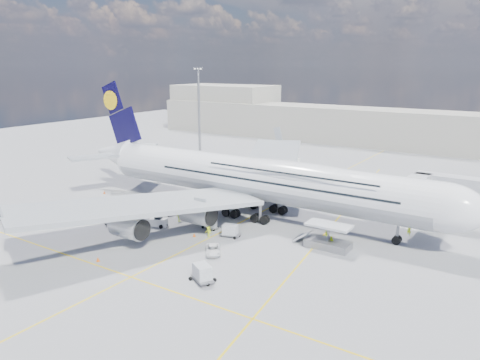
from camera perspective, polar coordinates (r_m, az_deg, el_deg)
The scene contains 30 objects.
ground at distance 76.00m, azimuth -2.15°, elevation -6.28°, with size 300.00×300.00×0.00m, color gray.
taxi_line_main at distance 76.00m, azimuth -2.15°, elevation -6.27°, with size 0.25×220.00×0.01m, color yellow.
taxi_line_cross at distance 62.13m, azimuth -13.15°, elevation -11.44°, with size 120.00×0.25×0.01m, color yellow.
taxi_line_diag at distance 77.88m, azimuth 10.68°, elevation -6.01°, with size 0.25×100.00×0.01m, color yellow.
airliner at distance 81.85m, azimuth 2.03°, elevation 0.23°, with size 77.26×79.15×23.71m.
jet_bridge at distance 82.06m, azimuth 24.16°, elevation -0.98°, with size 18.80×12.10×8.50m.
cargo_loader at distance 70.27m, azimuth 10.57°, elevation -7.15°, with size 8.53×3.20×3.67m.
light_mast at distance 132.00m, azimuth -5.02°, elevation 8.22°, with size 3.00×0.70×25.50m.
terminal at distance 159.77m, azimuth 18.15°, elevation 5.97°, with size 180.00×16.00×12.00m, color #B2AD9E.
hangar at distance 194.15m, azimuth -1.84°, elevation 8.84°, with size 40.00×22.00×18.00m, color #B2AD9E.
dolly_row_a at distance 85.30m, azimuth -9.07°, elevation -3.91°, with size 3.61×2.66×0.47m.
dolly_row_b at distance 88.52m, azimuth -12.49°, elevation -2.91°, with size 3.36×2.01×2.04m.
dolly_row_c at distance 76.99m, azimuth -3.65°, elevation -5.27°, with size 3.13×2.31×1.77m.
dolly_back at distance 81.38m, azimuth -15.33°, elevation -4.74°, with size 2.60×1.42×1.64m.
dolly_nose_far at distance 59.20m, azimuth -4.62°, elevation -11.18°, with size 3.88×3.28×2.17m.
dolly_nose_near at distance 73.40m, azimuth -1.20°, elevation -6.15°, with size 3.40×2.40×1.94m.
baggage_tug at distance 79.07m, azimuth -9.90°, elevation -5.06°, with size 3.17×2.33×1.80m.
catering_truck_inner at distance 106.43m, azimuth 6.83°, elevation 0.53°, with size 6.22×2.56×3.68m.
catering_truck_outer at distance 122.65m, azimuth 5.64°, elevation 2.39°, with size 7.15×4.82×3.94m.
service_van at distance 67.29m, azimuth -3.34°, elevation -8.49°, with size 2.01×4.36×1.21m, color white.
crew_nose at distance 78.63m, azimuth 19.93°, elevation -5.80°, with size 0.60×0.39×1.64m, color #D4FF1A.
crew_loader at distance 70.40m, azimuth 11.06°, elevation -7.44°, with size 0.88×0.68×1.80m, color #CEED18.
crew_wing at distance 80.95m, azimuth -7.45°, elevation -4.41°, with size 1.08×0.45×1.85m, color #C9F419.
crew_van at distance 74.24m, azimuth 10.56°, elevation -6.24°, with size 0.92×0.60×1.88m, color #B0E117.
crew_tug at distance 73.57m, azimuth -3.87°, elevation -6.28°, with size 1.11×0.64×1.72m, color #E5FF1A.
cone_wing_left_inner at distance 101.31m, azimuth 2.59°, elevation -0.93°, with size 0.46×0.46×0.58m.
cone_wing_left_outer at distance 109.84m, azimuth 2.56°, elevation 0.22°, with size 0.38×0.38×0.48m.
cone_wing_right_inner at distance 73.97m, azimuth -5.61°, elevation -6.68°, with size 0.47×0.47×0.60m.
cone_wing_right_outer at distance 67.70m, azimuth -16.94°, elevation -9.24°, with size 0.50×0.50×0.64m.
cone_tail at distance 101.42m, azimuth -16.22°, elevation -1.46°, with size 0.48×0.48×0.61m.
Camera 1 is at (41.63, -57.91, 26.26)m, focal length 35.00 mm.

